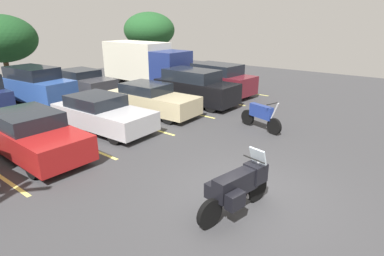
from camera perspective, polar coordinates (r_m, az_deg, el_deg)
name	(u,v)px	position (r m, az deg, el deg)	size (l,w,h in m)	color
ground	(247,197)	(8.49, 9.99, -12.36)	(44.00, 44.00, 0.10)	#38383A
motorcycle_touring	(238,186)	(7.46, 8.42, -10.51)	(2.31, 0.97, 1.45)	black
motorcycle_second	(261,116)	(13.20, 12.53, 2.19)	(0.84, 2.10, 1.32)	black
parking_stripes	(37,155)	(11.88, -26.53, -4.41)	(26.02, 4.92, 0.01)	#EAE066
car_red	(31,134)	(11.73, -27.41, -1.01)	(1.96, 4.93, 1.50)	maroon
car_silver	(102,113)	(13.37, -16.15, 2.59)	(2.03, 4.66, 1.43)	#B7B7BC
car_champagne	(152,99)	(15.19, -7.39, 5.21)	(1.95, 4.71, 1.47)	#C1B289
car_black	(195,87)	(16.85, 0.58, 7.47)	(1.87, 4.58, 1.86)	black
car_maroon	(219,80)	(19.10, 4.97, 8.84)	(2.25, 4.35, 1.87)	maroon
car_far_blue	(37,85)	(19.10, -26.52, 7.01)	(2.20, 4.52, 1.95)	#2D519E
car_far_charcoal	(83,82)	(20.64, -19.42, 8.01)	(2.00, 4.61, 1.46)	#38383D
box_truck	(145,62)	(22.48, -8.67, 11.82)	(2.37, 6.70, 2.90)	navy
tree_center_right	(149,30)	(30.69, -7.82, 17.36)	(4.71, 4.71, 5.07)	#4C3823
tree_rear	(1,39)	(25.96, -31.57, 13.78)	(4.70, 4.70, 4.75)	#4C3823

